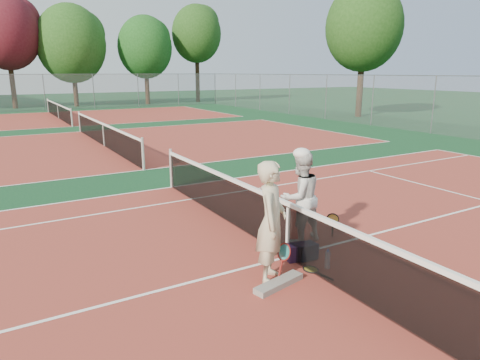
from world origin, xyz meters
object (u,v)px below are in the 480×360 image
Objects in this scene: racket_red at (284,262)px; sports_bag_navy at (306,251)px; player_b at (300,197)px; racket_black_held at (332,227)px; player_a at (271,222)px; water_bottle at (327,260)px; net_main at (288,230)px; sports_bag_purple at (296,252)px; racket_spare at (311,270)px.

racket_red reaches higher than sports_bag_navy.
player_b is 3.15× the size of racket_black_held.
water_bottle is at bearing -58.03° from player_a.
water_bottle is at bearing -66.00° from net_main.
player_b is (1.36, 1.03, -0.07)m from player_a.
net_main reaches higher than sports_bag_purple.
player_a is 3.41× the size of racket_black_held.
racket_red is 0.62m from racket_spare.
player_a reaches higher than water_bottle.
racket_black_held is (0.58, -0.30, -0.60)m from player_b.
player_a reaches higher than racket_spare.
net_main is 6.22× the size of player_b.
player_a is 0.70m from racket_red.
player_a reaches higher than racket_red.
net_main reaches higher than racket_black_held.
racket_black_held is 1.59× the size of sports_bag_purple.
sports_bag_purple is (0.07, -0.16, -0.37)m from net_main.
net_main is at bearing 113.20° from sports_bag_purple.
sports_bag_purple is at bearing -13.41° from racket_spare.
player_b is at bearing 24.91° from racket_red.
player_a is 5.43× the size of sports_bag_purple.
racket_spare is 1.70× the size of sports_bag_purple.
racket_spare is at bearing 164.64° from water_bottle.
sports_bag_purple is at bearing 48.11° from player_b.
racket_spare is at bearing -119.58° from sports_bag_navy.
player_a is 1.08× the size of player_b.
player_b is 4.97× the size of sports_bag_navy.
racket_spare is (0.03, -0.62, -0.49)m from net_main.
player_a is at bearing 136.84° from racket_red.
racket_red reaches higher than racket_spare.
net_main reaches higher than water_bottle.
player_a is at bearing -23.70° from racket_black_held.
net_main is 18.99× the size of racket_red.
water_bottle is at bearing -113.34° from racket_spare.
water_bottle is (0.05, -0.48, 0.01)m from sports_bag_navy.
net_main is at bearing 30.73° from racket_red.
player_b is 5.01× the size of sports_bag_purple.
player_b is 3.05× the size of racket_red.
player_b reaches higher than net_main.
player_b is at bearing -11.75° from player_a.
water_bottle is at bearing 0.25° from racket_black_held.
player_a is at bearing -143.62° from net_main.
player_a is 1.20m from racket_spare.
racket_spare is at bearing 60.08° from player_b.
racket_spare is (0.75, -0.09, -0.94)m from player_a.
racket_spare is 0.32m from water_bottle.
player_a is (-0.72, -0.53, 0.45)m from net_main.
player_a is 5.39× the size of sports_bag_navy.
net_main is 30.93× the size of sports_bag_navy.
racket_spare is at bearing -95.43° from sports_bag_purple.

